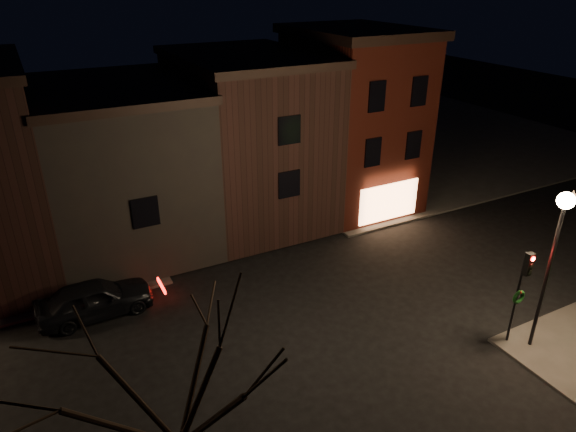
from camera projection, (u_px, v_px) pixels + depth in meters
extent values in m
plane|color=black|center=(317.00, 310.00, 22.48)|extent=(120.00, 120.00, 0.00)
cube|color=#2D2B28|center=(394.00, 134.00, 46.85)|extent=(30.00, 30.00, 0.12)
cube|color=#43130C|center=(352.00, 122.00, 31.24)|extent=(6.00, 8.00, 10.00)
cube|color=black|center=(357.00, 31.00, 28.99)|extent=(6.50, 8.50, 0.50)
cube|color=#FBAC71|center=(389.00, 202.00, 29.59)|extent=(4.00, 0.12, 2.20)
cube|color=black|center=(248.00, 141.00, 29.52)|extent=(7.00, 10.00, 9.00)
cube|color=black|center=(245.00, 56.00, 27.51)|extent=(7.30, 10.30, 0.40)
cube|color=black|center=(121.00, 169.00, 26.69)|extent=(7.50, 10.00, 8.00)
cube|color=black|center=(109.00, 88.00, 24.89)|extent=(7.80, 10.30, 0.40)
cylinder|color=black|center=(546.00, 279.00, 18.95)|extent=(0.14, 0.14, 6.00)
sphere|color=#FFD18C|center=(566.00, 201.00, 17.58)|extent=(0.60, 0.60, 0.60)
cylinder|color=black|center=(516.00, 298.00, 19.60)|extent=(0.10, 0.10, 4.00)
cube|color=black|center=(529.00, 264.00, 18.77)|extent=(0.28, 0.22, 0.90)
cylinder|color=#FF0C07|center=(533.00, 259.00, 18.56)|extent=(0.18, 0.06, 0.18)
cylinder|color=black|center=(531.00, 266.00, 18.68)|extent=(0.18, 0.06, 0.18)
cylinder|color=black|center=(530.00, 272.00, 18.80)|extent=(0.18, 0.06, 0.18)
torus|color=#0C380F|center=(519.00, 297.00, 19.49)|extent=(0.58, 0.14, 0.58)
sphere|color=#990C0C|center=(520.00, 292.00, 19.38)|extent=(0.12, 0.12, 0.12)
imported|color=black|center=(95.00, 299.00, 21.84)|extent=(4.85, 2.09, 1.63)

